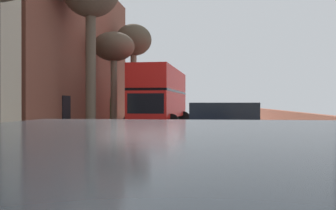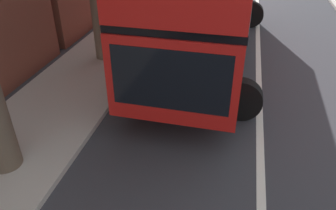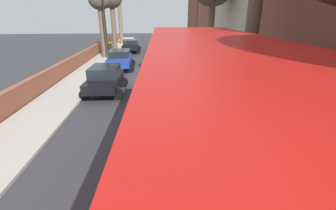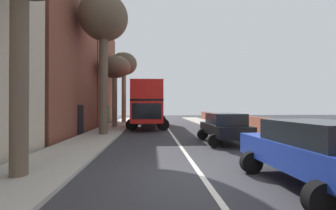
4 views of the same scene
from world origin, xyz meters
name	(u,v)px [view 3 (image 3 of 4)]	position (x,y,z in m)	size (l,w,h in m)	color
ground_plane	(149,72)	(0.00, 0.00, 0.00)	(84.00, 84.00, 0.00)	#333338
road_centre_line	(149,72)	(0.00, 0.00, 0.00)	(0.16, 54.00, 0.01)	silver
sidewalk_left	(206,70)	(-4.90, 0.00, 0.06)	(2.60, 60.00, 0.12)	#B2ADA3
sidewalk_right	(90,72)	(4.90, 0.00, 0.06)	(2.60, 60.00, 0.12)	#B2ADA3
terraced_houses_left	(258,6)	(-8.50, 0.38, 5.08)	(4.07, 47.62, 10.93)	brown
boundary_wall_right	(70,66)	(6.45, 0.00, 0.60)	(0.36, 54.00, 1.19)	brown
double_decker_bus	(217,134)	(-1.70, 15.08, 2.35)	(3.72, 10.12, 4.06)	red
parked_car_black_right_0	(131,45)	(2.50, -10.76, 0.89)	(2.58, 4.22, 1.55)	black
parked_car_silver_left_1	(167,39)	(-2.50, -18.08, 0.94)	(2.48, 4.45, 1.63)	#B7BABF
parked_car_black_right_2	(105,78)	(2.50, 5.39, 0.92)	(2.46, 3.91, 1.62)	black
parked_car_blue_right_3	(120,59)	(2.50, -1.06, 0.94)	(2.61, 4.12, 1.64)	#1E389E
street_tree_right_1	(111,0)	(4.88, -13.49, 6.25)	(2.76, 2.76, 7.79)	brown
street_tree_right_5	(100,5)	(4.94, -6.72, 5.42)	(2.23, 2.23, 6.73)	brown
lamppost_right	(105,22)	(4.30, -5.26, 3.81)	(0.32, 0.32, 6.31)	black
litter_bin_right	(110,46)	(5.30, -11.88, 0.63)	(0.55, 0.55, 1.01)	black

